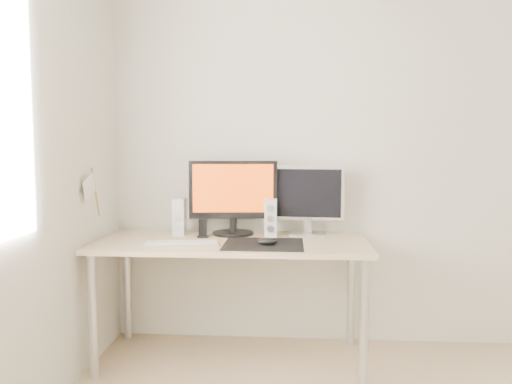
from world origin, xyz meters
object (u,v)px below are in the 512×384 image
object	(u,v)px
speaker_right	(271,218)
keyboard	(182,243)
main_monitor	(233,195)
second_monitor	(308,197)
mouse	(267,241)
desk	(232,253)
speaker_left	(179,217)
phone_dock	(203,232)

from	to	relation	value
speaker_right	keyboard	bearing A→B (deg)	-148.56
main_monitor	second_monitor	bearing A→B (deg)	4.09
main_monitor	mouse	bearing A→B (deg)	-55.43
desk	speaker_right	size ratio (longest dim) A/B	6.86
second_monitor	speaker_right	bearing A→B (deg)	-163.24
second_monitor	keyboard	world-z (taller)	second_monitor
main_monitor	keyboard	xyz separation A→B (m)	(-0.25, -0.34, -0.25)
main_monitor	speaker_right	world-z (taller)	main_monitor
main_monitor	speaker_left	xyz separation A→B (m)	(-0.33, -0.05, -0.14)
keyboard	phone_dock	xyz separation A→B (m)	(0.08, 0.24, 0.03)
main_monitor	second_monitor	world-z (taller)	main_monitor
mouse	main_monitor	world-z (taller)	main_monitor
main_monitor	speaker_left	size ratio (longest dim) A/B	2.37
phone_dock	speaker_left	bearing A→B (deg)	160.38
speaker_right	phone_dock	distance (m)	0.43
speaker_left	speaker_right	xyz separation A→B (m)	(0.57, 0.01, 0.00)
keyboard	desk	bearing A→B (deg)	28.54
speaker_right	phone_dock	xyz separation A→B (m)	(-0.41, -0.07, -0.08)
speaker_left	speaker_right	distance (m)	0.57
speaker_left	main_monitor	bearing A→B (deg)	7.85
speaker_left	keyboard	distance (m)	0.32
main_monitor	speaker_right	bearing A→B (deg)	-8.61
desk	main_monitor	size ratio (longest dim) A/B	2.90
phone_dock	main_monitor	bearing A→B (deg)	30.22
speaker_left	mouse	bearing A→B (deg)	-26.99
desk	keyboard	distance (m)	0.32
main_monitor	phone_dock	size ratio (longest dim) A/B	4.93
speaker_right	speaker_left	bearing A→B (deg)	-179.01
second_monitor	speaker_left	world-z (taller)	second_monitor
desk	main_monitor	xyz separation A→B (m)	(-0.01, 0.19, 0.33)
desk	speaker_right	xyz separation A→B (m)	(0.22, 0.16, 0.19)
mouse	speaker_left	size ratio (longest dim) A/B	0.50
desk	second_monitor	world-z (taller)	second_monitor
desk	keyboard	world-z (taller)	keyboard
desk	main_monitor	world-z (taller)	main_monitor
desk	speaker_left	size ratio (longest dim) A/B	6.86
speaker_right	keyboard	size ratio (longest dim) A/B	0.54
mouse	phone_dock	distance (m)	0.47
speaker_left	phone_dock	bearing A→B (deg)	-19.62
speaker_left	keyboard	xyz separation A→B (m)	(0.08, -0.29, -0.11)
mouse	phone_dock	size ratio (longest dim) A/B	1.03
keyboard	speaker_left	bearing A→B (deg)	105.18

